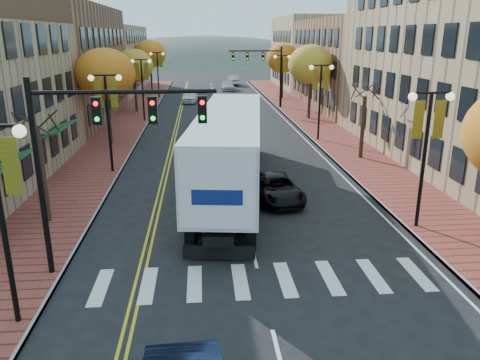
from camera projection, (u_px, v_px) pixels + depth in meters
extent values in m
plane|color=black|center=(268.00, 313.00, 14.54)|extent=(200.00, 200.00, 0.00)
cube|color=brown|center=(127.00, 124.00, 44.71)|extent=(4.00, 85.00, 0.15)
cube|color=brown|center=(312.00, 121.00, 46.16)|extent=(4.00, 85.00, 0.15)
cube|color=brown|center=(45.00, 64.00, 45.79)|extent=(12.00, 24.00, 11.00)
cube|color=#9E8966|center=(98.00, 59.00, 69.79)|extent=(12.00, 26.00, 9.50)
cube|color=brown|center=(375.00, 64.00, 54.49)|extent=(15.00, 24.00, 10.00)
cube|color=#9E8966|center=(326.00, 53.00, 75.27)|extent=(15.00, 20.00, 11.00)
cylinder|color=#382619|center=(43.00, 176.00, 20.76)|extent=(0.28, 0.28, 4.20)
cylinder|color=#382619|center=(108.00, 112.00, 35.88)|extent=(0.28, 0.28, 4.90)
ellipsoid|color=orange|center=(105.00, 74.00, 35.03)|extent=(4.48, 4.48, 3.81)
cylinder|color=#382619|center=(135.00, 90.00, 51.15)|extent=(0.28, 0.28, 4.55)
ellipsoid|color=gold|center=(134.00, 66.00, 50.36)|extent=(4.16, 4.16, 3.54)
cylinder|color=#382619|center=(151.00, 75.00, 68.20)|extent=(0.28, 0.28, 5.04)
ellipsoid|color=orange|center=(150.00, 54.00, 67.32)|extent=(4.61, 4.61, 3.92)
cylinder|color=#382619|center=(363.00, 127.00, 31.72)|extent=(0.28, 0.28, 4.20)
cylinder|color=#382619|center=(310.00, 94.00, 46.84)|extent=(0.28, 0.28, 4.90)
ellipsoid|color=gold|center=(311.00, 64.00, 45.98)|extent=(4.48, 4.48, 3.81)
cylinder|color=#382619|center=(282.00, 80.00, 62.08)|extent=(0.28, 0.28, 4.76)
ellipsoid|color=orange|center=(283.00, 58.00, 61.25)|extent=(4.35, 4.35, 3.70)
cylinder|color=black|center=(4.00, 232.00, 13.05)|extent=(0.16, 0.16, 6.00)
sphere|color=#FFF2CC|center=(19.00, 131.00, 12.26)|extent=(0.36, 0.36, 0.36)
cube|color=gold|center=(11.00, 166.00, 12.52)|extent=(0.45, 0.03, 1.60)
cylinder|color=black|center=(109.00, 126.00, 28.27)|extent=(0.16, 0.16, 6.00)
cylinder|color=black|center=(105.00, 75.00, 27.37)|extent=(1.60, 0.10, 0.10)
sphere|color=#FFF2CC|center=(91.00, 78.00, 27.36)|extent=(0.36, 0.36, 0.36)
sphere|color=#FFF2CC|center=(119.00, 78.00, 27.48)|extent=(0.36, 0.36, 0.36)
cube|color=gold|center=(98.00, 94.00, 27.67)|extent=(0.45, 0.03, 1.60)
cube|color=gold|center=(114.00, 94.00, 27.74)|extent=(0.45, 0.03, 1.60)
cylinder|color=black|center=(143.00, 91.00, 45.39)|extent=(0.16, 0.16, 6.00)
cylinder|color=black|center=(141.00, 60.00, 44.50)|extent=(1.60, 0.10, 0.10)
sphere|color=#FFF2CC|center=(132.00, 61.00, 44.48)|extent=(0.36, 0.36, 0.36)
sphere|color=#FFF2CC|center=(149.00, 61.00, 44.61)|extent=(0.36, 0.36, 0.36)
cube|color=gold|center=(137.00, 71.00, 44.79)|extent=(0.45, 0.03, 1.60)
cube|color=gold|center=(146.00, 71.00, 44.86)|extent=(0.45, 0.03, 1.60)
cylinder|color=black|center=(158.00, 76.00, 62.51)|extent=(0.16, 0.16, 6.00)
cylinder|color=black|center=(157.00, 53.00, 61.62)|extent=(1.60, 0.10, 0.10)
sphere|color=#FFF2CC|center=(151.00, 54.00, 61.60)|extent=(0.36, 0.36, 0.36)
sphere|color=#FFF2CC|center=(163.00, 54.00, 61.73)|extent=(0.36, 0.36, 0.36)
cube|color=gold|center=(154.00, 61.00, 61.91)|extent=(0.45, 0.03, 1.60)
cube|color=gold|center=(161.00, 61.00, 61.98)|extent=(0.45, 0.03, 1.60)
cylinder|color=black|center=(423.00, 164.00, 19.96)|extent=(0.16, 0.16, 6.00)
cylinder|color=black|center=(432.00, 93.00, 19.07)|extent=(1.60, 0.10, 0.10)
sphere|color=#FFF2CC|center=(413.00, 97.00, 19.05)|extent=(0.36, 0.36, 0.36)
sphere|color=#FFF2CC|center=(450.00, 96.00, 19.18)|extent=(0.36, 0.36, 0.36)
cube|color=gold|center=(418.00, 120.00, 19.36)|extent=(0.45, 0.03, 1.60)
cube|color=gold|center=(439.00, 119.00, 19.43)|extent=(0.45, 0.03, 1.60)
cylinder|color=black|center=(320.00, 104.00, 37.08)|extent=(0.16, 0.16, 6.00)
cylinder|color=black|center=(322.00, 65.00, 36.19)|extent=(1.60, 0.10, 0.10)
sphere|color=#FFF2CC|center=(311.00, 67.00, 36.17)|extent=(0.36, 0.36, 0.36)
sphere|color=#FFF2CC|center=(332.00, 67.00, 36.30)|extent=(0.36, 0.36, 0.36)
cube|color=gold|center=(315.00, 80.00, 36.48)|extent=(0.45, 0.03, 1.60)
cube|color=gold|center=(327.00, 80.00, 36.55)|extent=(0.45, 0.03, 1.60)
cylinder|color=black|center=(281.00, 82.00, 54.21)|extent=(0.16, 0.16, 6.00)
cylinder|color=black|center=(282.00, 55.00, 53.31)|extent=(1.60, 0.10, 0.10)
sphere|color=#FFF2CC|center=(275.00, 57.00, 53.29)|extent=(0.36, 0.36, 0.36)
sphere|color=#FFF2CC|center=(289.00, 57.00, 53.42)|extent=(0.36, 0.36, 0.36)
cube|color=gold|center=(278.00, 65.00, 53.60)|extent=(0.45, 0.03, 1.60)
cube|color=gold|center=(286.00, 65.00, 53.68)|extent=(0.45, 0.03, 1.60)
cylinder|color=black|center=(40.00, 183.00, 15.76)|extent=(0.20, 0.20, 7.00)
cylinder|color=black|center=(124.00, 92.00, 15.11)|extent=(6.00, 0.14, 0.14)
cube|color=black|center=(97.00, 111.00, 15.21)|extent=(0.30, 0.25, 0.90)
sphere|color=#FF0C0C|center=(96.00, 104.00, 15.01)|extent=(0.16, 0.16, 0.16)
cube|color=black|center=(153.00, 110.00, 15.36)|extent=(0.30, 0.25, 0.90)
sphere|color=#FF0C0C|center=(152.00, 103.00, 15.15)|extent=(0.16, 0.16, 0.16)
cube|color=black|center=(202.00, 109.00, 15.49)|extent=(0.30, 0.25, 0.90)
sphere|color=#FF0C0C|center=(202.00, 102.00, 15.28)|extent=(0.16, 0.16, 0.16)
cylinder|color=black|center=(281.00, 78.00, 54.05)|extent=(0.20, 0.20, 7.00)
cylinder|color=black|center=(255.00, 51.00, 52.92)|extent=(6.00, 0.14, 0.14)
cube|color=black|center=(263.00, 56.00, 53.17)|extent=(0.30, 0.25, 0.90)
sphere|color=#FF0C0C|center=(263.00, 54.00, 52.96)|extent=(0.16, 0.16, 0.16)
cube|color=black|center=(247.00, 56.00, 53.02)|extent=(0.30, 0.25, 0.90)
sphere|color=#FF0C0C|center=(247.00, 54.00, 52.81)|extent=(0.16, 0.16, 0.16)
cube|color=black|center=(233.00, 56.00, 52.89)|extent=(0.30, 0.25, 0.90)
sphere|color=#FF0C0C|center=(233.00, 54.00, 52.68)|extent=(0.16, 0.16, 0.16)
cube|color=black|center=(230.00, 181.00, 24.28)|extent=(2.98, 14.93, 0.40)
cube|color=silver|center=(230.00, 144.00, 23.69)|extent=(4.80, 15.16, 3.21)
cube|color=black|center=(238.00, 130.00, 32.76)|extent=(3.27, 3.77, 2.87)
cylinder|color=black|center=(191.00, 235.00, 18.76)|extent=(0.54, 1.19, 1.15)
cylinder|color=black|center=(251.00, 236.00, 18.67)|extent=(0.54, 1.19, 1.15)
cylinder|color=black|center=(196.00, 222.00, 20.07)|extent=(0.54, 1.19, 1.15)
cylinder|color=black|center=(252.00, 223.00, 19.98)|extent=(0.54, 1.19, 1.15)
cylinder|color=black|center=(219.00, 153.00, 31.88)|extent=(0.54, 1.19, 1.15)
cylinder|color=black|center=(255.00, 153.00, 31.79)|extent=(0.54, 1.19, 1.15)
cylinder|color=black|center=(222.00, 144.00, 34.29)|extent=(0.54, 1.19, 1.15)
cylinder|color=black|center=(255.00, 145.00, 34.20)|extent=(0.54, 1.19, 1.15)
imported|color=black|center=(276.00, 188.00, 24.26)|extent=(2.69, 4.95, 1.32)
imported|color=white|center=(190.00, 96.00, 59.27)|extent=(2.09, 4.63, 1.54)
imported|color=#ABABB3|center=(228.00, 86.00, 72.45)|extent=(2.10, 4.90, 1.41)
imported|color=#B7B6BE|center=(233.00, 80.00, 79.61)|extent=(1.77, 4.85, 1.59)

